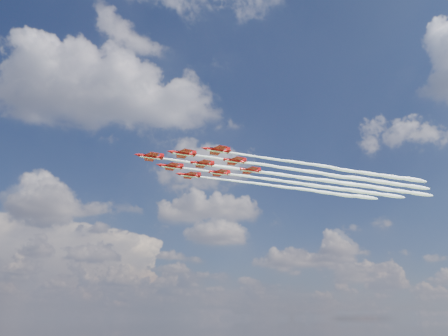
{
  "coord_description": "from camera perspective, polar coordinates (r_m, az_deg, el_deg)",
  "views": [
    {
      "loc": [
        -20.4,
        -158.0,
        28.42
      ],
      "look_at": [
        8.96,
        -0.75,
        83.78
      ],
      "focal_mm": 35.0,
      "sensor_mm": 36.0,
      "label": 1
    }
  ],
  "objects": [
    {
      "name": "jet_row4_port",
      "position": [
        189.37,
        14.22,
        -0.94
      ],
      "size": [
        98.05,
        25.54,
        2.79
      ],
      "rotation": [
        0.0,
        0.0,
        0.21
      ],
      "color": "#A4090A"
    },
    {
      "name": "jet_row3_starb",
      "position": [
        202.39,
        7.96,
        -2.51
      ],
      "size": [
        98.05,
        25.54,
        2.79
      ],
      "rotation": [
        0.0,
        0.0,
        0.21
      ],
      "color": "#A4090A"
    },
    {
      "name": "jet_row2_port",
      "position": [
        178.22,
        8.92,
        -0.16
      ],
      "size": [
        98.05,
        25.54,
        2.79
      ],
      "rotation": [
        0.0,
        0.0,
        0.21
      ],
      "color": "#A4090A"
    },
    {
      "name": "jet_row4_starb",
      "position": [
        201.43,
        11.6,
        -2.22
      ],
      "size": [
        98.05,
        25.54,
        2.79
      ],
      "rotation": [
        0.0,
        0.0,
        0.21
      ],
      "color": "#A4090A"
    },
    {
      "name": "jet_row3_centre",
      "position": [
        189.74,
        10.34,
        -1.26
      ],
      "size": [
        98.05,
        25.54,
        2.79
      ],
      "rotation": [
        0.0,
        0.0,
        0.21
      ],
      "color": "#A4090A"
    },
    {
      "name": "jet_tail",
      "position": [
        201.29,
        15.26,
        -1.92
      ],
      "size": [
        98.05,
        25.54,
        2.79
      ],
      "rotation": [
        0.0,
        0.0,
        0.21
      ],
      "color": "#A4090A"
    },
    {
      "name": "jet_lead",
      "position": [
        179.79,
        4.84,
        -0.5
      ],
      "size": [
        98.05,
        25.54,
        2.79
      ],
      "rotation": [
        0.0,
        0.0,
        0.21
      ],
      "color": "#A4090A"
    },
    {
      "name": "jet_row3_port",
      "position": [
        177.57,
        13.05,
        0.18
      ],
      "size": [
        98.05,
        25.54,
        2.79
      ],
      "rotation": [
        0.0,
        0.0,
        0.21
      ],
      "color": "#A4090A"
    },
    {
      "name": "jet_row2_starb",
      "position": [
        190.99,
        6.49,
        -1.57
      ],
      "size": [
        98.05,
        25.54,
        2.79
      ],
      "rotation": [
        0.0,
        0.0,
        0.21
      ],
      "color": "#A4090A"
    }
  ]
}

